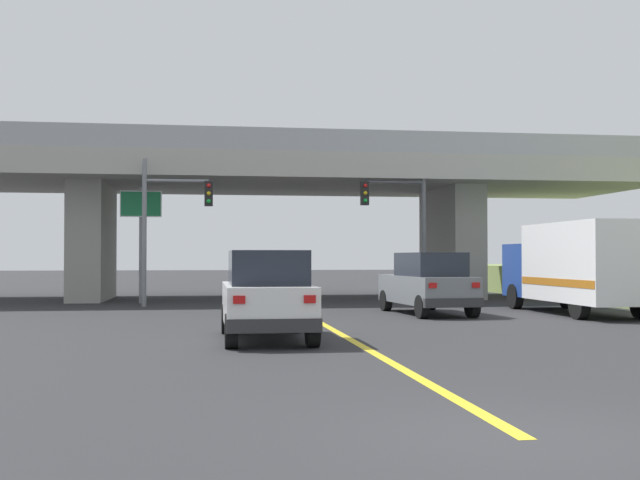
# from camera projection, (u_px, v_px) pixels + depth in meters

# --- Properties ---
(ground) EXTENTS (160.00, 160.00, 0.00)m
(ground) POSITION_uv_depth(u_px,v_px,m) (277.00, 298.00, 36.38)
(ground) COLOR #2B2B2D
(overpass_bridge) EXTENTS (33.55, 9.79, 7.01)m
(overpass_bridge) POSITION_uv_depth(u_px,v_px,m) (278.00, 188.00, 36.49)
(overpass_bridge) COLOR #A8A59E
(overpass_bridge) RESTS_ON ground
(lane_divider_stripe) EXTENTS (0.20, 25.64, 0.01)m
(lane_divider_stripe) POSITION_uv_depth(u_px,v_px,m) (332.00, 329.00, 20.87)
(lane_divider_stripe) COLOR yellow
(lane_divider_stripe) RESTS_ON ground
(suv_lead) EXTENTS (1.94, 4.40, 2.02)m
(suv_lead) POSITION_uv_depth(u_px,v_px,m) (267.00, 295.00, 18.02)
(suv_lead) COLOR silver
(suv_lead) RESTS_ON ground
(suv_crossing) EXTENTS (2.25, 4.94, 2.02)m
(suv_crossing) POSITION_uv_depth(u_px,v_px,m) (428.00, 283.00, 26.21)
(suv_crossing) COLOR slate
(suv_crossing) RESTS_ON ground
(box_truck) EXTENTS (2.33, 7.35, 2.98)m
(box_truck) POSITION_uv_depth(u_px,v_px,m) (579.00, 266.00, 26.22)
(box_truck) COLOR navy
(box_truck) RESTS_ON ground
(traffic_signal_nearside) EXTENTS (2.70, 0.36, 5.71)m
(traffic_signal_nearside) POSITION_uv_depth(u_px,v_px,m) (403.00, 216.00, 32.50)
(traffic_signal_nearside) COLOR #56595E
(traffic_signal_nearside) RESTS_ON ground
(traffic_signal_farside) EXTENTS (2.67, 0.36, 5.61)m
(traffic_signal_farside) POSITION_uv_depth(u_px,v_px,m) (167.00, 215.00, 30.47)
(traffic_signal_farside) COLOR slate
(traffic_signal_farside) RESTS_ON ground
(highway_sign) EXTENTS (1.66, 0.17, 4.73)m
(highway_sign) POSITION_uv_depth(u_px,v_px,m) (141.00, 217.00, 32.49)
(highway_sign) COLOR slate
(highway_sign) RESTS_ON ground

